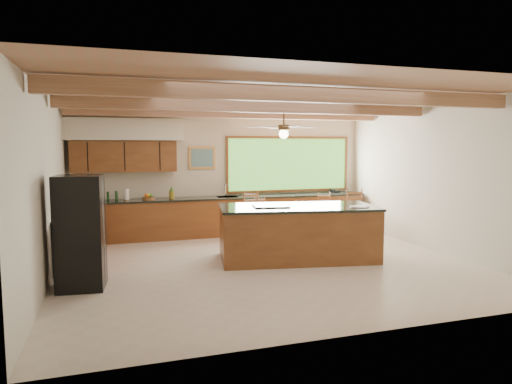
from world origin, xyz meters
name	(u,v)px	position (x,y,z in m)	size (l,w,h in m)	color
ground	(267,264)	(0.00, 0.00, 0.00)	(7.20, 7.20, 0.00)	beige
room_shell	(248,142)	(-0.17, 0.65, 2.21)	(7.27, 6.54, 3.02)	beige
counter_run	(197,220)	(-0.82, 2.52, 0.46)	(7.12, 3.10, 1.22)	brown
island	(297,232)	(0.67, 0.19, 0.51)	(3.10, 1.85, 1.03)	brown
refrigerator	(81,232)	(-3.11, -0.47, 0.85)	(0.73, 0.71, 1.70)	black
bar_stool_a	(251,210)	(0.42, 2.39, 0.66)	(0.46, 0.46, 1.12)	brown
bar_stool_b	(257,213)	(0.58, 2.40, 0.58)	(0.41, 0.41, 0.98)	brown
bar_stool_c	(354,208)	(2.76, 1.75, 0.69)	(0.53, 0.53, 1.16)	brown
bar_stool_d	(324,209)	(2.31, 2.40, 0.60)	(0.46, 0.46, 1.01)	brown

